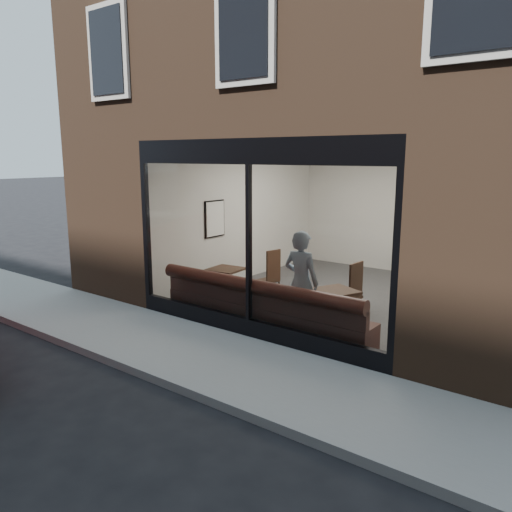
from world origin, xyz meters
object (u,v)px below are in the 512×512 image
Objects in this scene: person at (301,282)px; cafe_chair_right at (346,297)px; cafe_chair_left at (267,281)px; cafe_table_right at (335,291)px; cafe_table_left at (226,269)px; banquette at (263,317)px.

person is 1.74m from cafe_chair_right.
cafe_chair_left is at bearing -0.87° from cafe_chair_right.
cafe_chair_right is at bearing -91.35° from person.
cafe_table_right is (0.50, 0.26, -0.13)m from person.
cafe_table_left reaches higher than cafe_chair_left.
person reaches higher than cafe_table_right.
cafe_table_left is at bearing 177.25° from cafe_table_right.
cafe_chair_right reaches higher than cafe_chair_left.
person is 3.67× the size of cafe_chair_right.
person is at bearing -10.94° from cafe_table_left.
banquette is at bearing 26.64° from person.
cafe_chair_left is at bearing -42.11° from person.
cafe_table_left is 1.58× the size of cafe_chair_left.
person is 2.70m from cafe_chair_left.
cafe_chair_right is at bearing 31.64° from cafe_table_left.
cafe_chair_right is (0.60, 1.91, 0.01)m from banquette.
banquette is 1.31m from cafe_table_right.
person is at bearing 91.73° from cafe_chair_right.
cafe_table_right is at bearing -2.75° from cafe_table_left.
banquette is 2.47m from cafe_chair_left.
person reaches higher than banquette.
cafe_chair_right is at bearing 109.16° from cafe_table_right.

